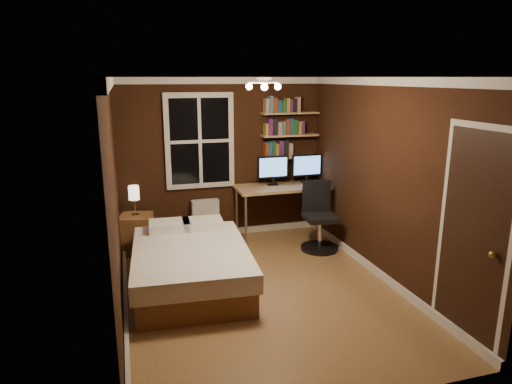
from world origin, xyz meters
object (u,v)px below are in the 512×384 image
object	(u,v)px
monitor_left	(273,171)
radiator	(206,219)
desk	(291,189)
bed	(191,266)
office_chair	(319,224)
monitor_right	(307,169)
nightstand	(137,234)
desk_lamp	(342,170)
bedside_lamp	(134,201)

from	to	relation	value
monitor_left	radiator	bearing A→B (deg)	172.06
desk	bed	bearing A→B (deg)	-142.09
monitor_left	office_chair	distance (m)	1.13
office_chair	desk	bearing A→B (deg)	111.15
desk	monitor_left	distance (m)	0.41
bed	office_chair	xyz separation A→B (m)	(2.02, 0.75, 0.11)
bed	monitor_right	xyz separation A→B (m)	(2.12, 1.51, 0.80)
nightstand	radiator	size ratio (longest dim) A/B	0.89
radiator	desk	bearing A→B (deg)	-10.00
bed	desk	distance (m)	2.36
desk_lamp	bedside_lamp	bearing A→B (deg)	179.25
desk_lamp	office_chair	xyz separation A→B (m)	(-0.62, -0.57, -0.67)
bed	office_chair	bearing A→B (deg)	24.25
bed	nightstand	bearing A→B (deg)	117.32
monitor_right	office_chair	xyz separation A→B (m)	(-0.09, -0.76, -0.69)
nightstand	monitor_left	bearing A→B (deg)	16.39
radiator	office_chair	world-z (taller)	office_chair
monitor_left	office_chair	size ratio (longest dim) A/B	0.50
bed	radiator	distance (m)	1.72
office_chair	bed	bearing A→B (deg)	-155.23
bedside_lamp	desk_lamp	size ratio (longest dim) A/B	0.99
nightstand	monitor_left	size ratio (longest dim) A/B	1.12
monitor_left	office_chair	world-z (taller)	monitor_left
bedside_lamp	office_chair	distance (m)	2.71
desk	monitor_left	world-z (taller)	monitor_left
radiator	monitor_right	xyz separation A→B (m)	(1.64, -0.15, 0.75)
nightstand	desk_lamp	xyz separation A→B (m)	(3.24, -0.04, 0.78)
radiator	office_chair	size ratio (longest dim) A/B	0.63
radiator	monitor_right	size ratio (longest dim) A/B	1.26
desk	monitor_left	bearing A→B (deg)	162.35
nightstand	desk	distance (m)	2.46
bed	monitor_left	size ratio (longest dim) A/B	3.90
nightstand	desk_lamp	bearing A→B (deg)	11.94
desk_lamp	desk	bearing A→B (deg)	173.62
desk	nightstand	bearing A→B (deg)	-178.82
nightstand	desk	xyz separation A→B (m)	(2.41, 0.05, 0.50)
bed	nightstand	world-z (taller)	bed
desk_lamp	nightstand	bearing A→B (deg)	179.25
monitor_right	nightstand	bearing A→B (deg)	-177.09
desk	desk_lamp	xyz separation A→B (m)	(0.82, -0.09, 0.28)
bed	radiator	world-z (taller)	bed
nightstand	desk	bearing A→B (deg)	13.87
desk	monitor_right	distance (m)	0.43
monitor_left	desk_lamp	bearing A→B (deg)	-9.30
bed	monitor_left	world-z (taller)	monitor_left
bed	office_chair	distance (m)	2.16
bed	desk	bearing A→B (deg)	41.79
bedside_lamp	monitor_left	bearing A→B (deg)	3.69
bed	radiator	bearing A→B (deg)	77.80
monitor_left	bedside_lamp	bearing A→B (deg)	-176.31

